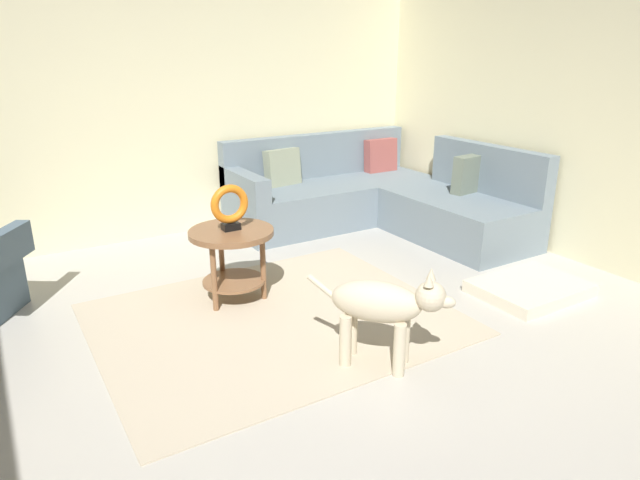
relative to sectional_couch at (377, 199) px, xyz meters
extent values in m
cube|color=#B7B2A8|center=(-1.99, -2.01, -0.34)|extent=(6.00, 6.00, 0.10)
cube|color=beige|center=(-1.99, 0.93, 1.06)|extent=(6.00, 0.12, 2.70)
cube|color=#BCAD93|center=(-1.84, -1.31, -0.29)|extent=(2.30, 1.90, 0.01)
cube|color=slate|center=(-0.26, 0.39, -0.08)|extent=(2.20, 0.85, 0.42)
cube|color=slate|center=(-0.26, 0.75, 0.36)|extent=(2.20, 0.14, 0.46)
cube|color=slate|center=(0.41, -0.73, -0.08)|extent=(0.85, 1.40, 0.42)
cube|color=slate|center=(0.77, -0.73, 0.36)|extent=(0.14, 1.40, 0.46)
cube|color=slate|center=(-1.28, 0.39, 0.24)|extent=(0.16, 0.85, 0.22)
cube|color=#994C47|center=(0.49, 0.60, 0.30)|extent=(0.38, 0.15, 0.39)
cube|color=gray|center=(-0.76, 0.60, 0.30)|extent=(0.40, 0.21, 0.39)
cube|color=slate|center=(0.62, -0.63, 0.30)|extent=(0.39, 0.18, 0.38)
cube|color=#4C6070|center=(-3.35, -0.40, 0.22)|extent=(0.42, 0.56, 0.22)
cylinder|color=brown|center=(-1.95, -0.88, 0.23)|extent=(0.60, 0.60, 0.04)
cylinder|color=brown|center=(-1.95, -0.88, -0.14)|extent=(0.45, 0.45, 0.02)
cylinder|color=brown|center=(-1.95, -0.66, -0.04)|extent=(0.04, 0.04, 0.50)
cylinder|color=brown|center=(-2.13, -0.98, -0.04)|extent=(0.04, 0.04, 0.50)
cylinder|color=brown|center=(-1.76, -0.98, -0.04)|extent=(0.04, 0.04, 0.50)
cube|color=black|center=(-1.95, -0.88, 0.27)|extent=(0.12, 0.08, 0.05)
torus|color=orange|center=(-1.95, -0.88, 0.44)|extent=(0.28, 0.06, 0.28)
cube|color=beige|center=(-0.01, -1.93, -0.25)|extent=(0.80, 0.60, 0.09)
cylinder|color=beige|center=(-1.45, -2.19, -0.13)|extent=(0.07, 0.07, 0.32)
cylinder|color=beige|center=(-1.55, -2.28, -0.13)|extent=(0.07, 0.07, 0.32)
cylinder|color=beige|center=(-1.65, -1.96, -0.13)|extent=(0.07, 0.07, 0.32)
cylinder|color=beige|center=(-1.76, -2.05, -0.13)|extent=(0.07, 0.07, 0.32)
ellipsoid|color=beige|center=(-1.60, -2.12, 0.11)|extent=(0.51, 0.54, 0.24)
sphere|color=beige|center=(-1.41, -2.35, 0.18)|extent=(0.17, 0.17, 0.17)
ellipsoid|color=beige|center=(-1.36, -2.40, 0.16)|extent=(0.13, 0.14, 0.07)
cone|color=beige|center=(-1.38, -2.31, 0.30)|extent=(0.06, 0.06, 0.07)
cone|color=beige|center=(-1.45, -2.37, 0.30)|extent=(0.06, 0.06, 0.07)
cylinder|color=beige|center=(-1.81, -1.88, 0.15)|extent=(0.16, 0.18, 0.16)
camera|label=1|loc=(-3.36, -4.39, 1.47)|focal=31.38mm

